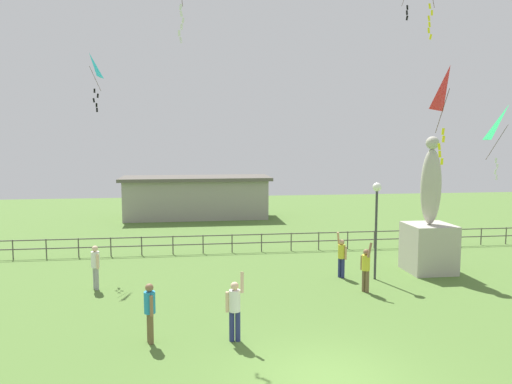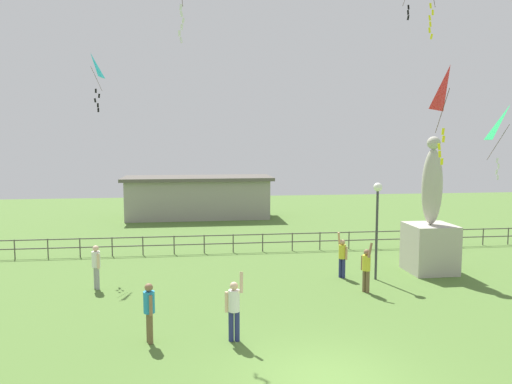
{
  "view_description": "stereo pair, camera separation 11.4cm",
  "coord_description": "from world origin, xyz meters",
  "px_view_note": "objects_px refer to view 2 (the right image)",
  "views": [
    {
      "loc": [
        -3.25,
        -10.94,
        5.76
      ],
      "look_at": [
        -1.02,
        5.54,
        4.02
      ],
      "focal_mm": 34.48,
      "sensor_mm": 36.0,
      "label": 1
    },
    {
      "loc": [
        -3.13,
        -10.96,
        5.76
      ],
      "look_at": [
        -1.02,
        5.54,
        4.02
      ],
      "focal_mm": 34.48,
      "sensor_mm": 36.0,
      "label": 2
    }
  ],
  "objects_px": {
    "person_2": "(149,309)",
    "person_4": "(96,264)",
    "person_3": "(234,306)",
    "kite_5": "(509,126)",
    "person_1": "(366,267)",
    "kite_3": "(91,69)",
    "person_0": "(342,255)",
    "lamppost": "(377,209)",
    "statue_monument": "(430,233)",
    "kite_1": "(449,91)"
  },
  "relations": [
    {
      "from": "person_4",
      "to": "kite_1",
      "type": "relative_size",
      "value": 0.6
    },
    {
      "from": "person_0",
      "to": "lamppost",
      "type": "bearing_deg",
      "value": -17.87
    },
    {
      "from": "person_3",
      "to": "lamppost",
      "type": "bearing_deg",
      "value": 41.19
    },
    {
      "from": "lamppost",
      "to": "person_4",
      "type": "relative_size",
      "value": 2.35
    },
    {
      "from": "kite_1",
      "to": "kite_3",
      "type": "distance_m",
      "value": 16.04
    },
    {
      "from": "person_4",
      "to": "kite_3",
      "type": "distance_m",
      "value": 9.4
    },
    {
      "from": "person_1",
      "to": "person_4",
      "type": "xyz_separation_m",
      "value": [
        -10.28,
        1.72,
        0.01
      ]
    },
    {
      "from": "person_0",
      "to": "kite_3",
      "type": "xyz_separation_m",
      "value": [
        -10.82,
        4.37,
        8.13
      ]
    },
    {
      "from": "person_2",
      "to": "person_4",
      "type": "height_order",
      "value": "person_2"
    },
    {
      "from": "person_3",
      "to": "kite_3",
      "type": "height_order",
      "value": "kite_3"
    },
    {
      "from": "kite_5",
      "to": "lamppost",
      "type": "bearing_deg",
      "value": 160.15
    },
    {
      "from": "lamppost",
      "to": "kite_1",
      "type": "xyz_separation_m",
      "value": [
        -0.15,
        -5.69,
        4.21
      ]
    },
    {
      "from": "kite_5",
      "to": "kite_3",
      "type": "bearing_deg",
      "value": 158.91
    },
    {
      "from": "kite_3",
      "to": "person_1",
      "type": "bearing_deg",
      "value": -29.98
    },
    {
      "from": "kite_3",
      "to": "person_4",
      "type": "bearing_deg",
      "value": -79.85
    },
    {
      "from": "kite_3",
      "to": "person_0",
      "type": "bearing_deg",
      "value": -21.98
    },
    {
      "from": "person_4",
      "to": "person_1",
      "type": "bearing_deg",
      "value": -9.51
    },
    {
      "from": "person_1",
      "to": "person_4",
      "type": "distance_m",
      "value": 10.43
    },
    {
      "from": "statue_monument",
      "to": "person_1",
      "type": "xyz_separation_m",
      "value": [
        -3.8,
        -2.48,
        -0.75
      ]
    },
    {
      "from": "statue_monument",
      "to": "person_3",
      "type": "xyz_separation_m",
      "value": [
        -9.18,
        -6.45,
        -0.7
      ]
    },
    {
      "from": "person_1",
      "to": "person_2",
      "type": "distance_m",
      "value": 8.65
    },
    {
      "from": "statue_monument",
      "to": "lamppost",
      "type": "distance_m",
      "value": 3.17
    },
    {
      "from": "kite_1",
      "to": "person_1",
      "type": "bearing_deg",
      "value": 101.96
    },
    {
      "from": "person_3",
      "to": "person_4",
      "type": "relative_size",
      "value": 1.19
    },
    {
      "from": "person_2",
      "to": "kite_1",
      "type": "xyz_separation_m",
      "value": [
        8.65,
        -0.3,
        6.19
      ]
    },
    {
      "from": "statue_monument",
      "to": "kite_3",
      "type": "bearing_deg",
      "value": 165.22
    },
    {
      "from": "statue_monument",
      "to": "person_2",
      "type": "relative_size",
      "value": 3.43
    },
    {
      "from": "statue_monument",
      "to": "kite_5",
      "type": "height_order",
      "value": "kite_5"
    },
    {
      "from": "lamppost",
      "to": "person_0",
      "type": "bearing_deg",
      "value": 162.13
    },
    {
      "from": "person_0",
      "to": "statue_monument",
      "type": "bearing_deg",
      "value": 5.95
    },
    {
      "from": "statue_monument",
      "to": "person_3",
      "type": "bearing_deg",
      "value": -144.92
    },
    {
      "from": "person_2",
      "to": "kite_3",
      "type": "bearing_deg",
      "value": 108.15
    },
    {
      "from": "lamppost",
      "to": "person_4",
      "type": "distance_m",
      "value": 11.47
    },
    {
      "from": "statue_monument",
      "to": "person_4",
      "type": "distance_m",
      "value": 14.12
    },
    {
      "from": "person_2",
      "to": "person_4",
      "type": "relative_size",
      "value": 1.01
    },
    {
      "from": "lamppost",
      "to": "person_3",
      "type": "distance_m",
      "value": 8.71
    },
    {
      "from": "lamppost",
      "to": "kite_1",
      "type": "relative_size",
      "value": 1.42
    },
    {
      "from": "person_1",
      "to": "kite_3",
      "type": "height_order",
      "value": "kite_3"
    },
    {
      "from": "person_0",
      "to": "person_2",
      "type": "bearing_deg",
      "value": -142.14
    },
    {
      "from": "statue_monument",
      "to": "lamppost",
      "type": "xyz_separation_m",
      "value": [
        -2.79,
        -0.85,
        1.25
      ]
    },
    {
      "from": "person_3",
      "to": "kite_5",
      "type": "bearing_deg",
      "value": 19.89
    },
    {
      "from": "statue_monument",
      "to": "person_0",
      "type": "relative_size",
      "value": 3.1
    },
    {
      "from": "kite_1",
      "to": "person_3",
      "type": "bearing_deg",
      "value": 179.09
    },
    {
      "from": "person_1",
      "to": "statue_monument",
      "type": "bearing_deg",
      "value": 33.13
    },
    {
      "from": "person_2",
      "to": "kite_3",
      "type": "distance_m",
      "value": 13.43
    },
    {
      "from": "person_4",
      "to": "kite_1",
      "type": "bearing_deg",
      "value": -27.44
    },
    {
      "from": "statue_monument",
      "to": "person_4",
      "type": "relative_size",
      "value": 3.45
    },
    {
      "from": "kite_1",
      "to": "lamppost",
      "type": "bearing_deg",
      "value": 88.48
    },
    {
      "from": "lamppost",
      "to": "kite_3",
      "type": "distance_m",
      "value": 14.41
    },
    {
      "from": "statue_monument",
      "to": "person_4",
      "type": "height_order",
      "value": "statue_monument"
    }
  ]
}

